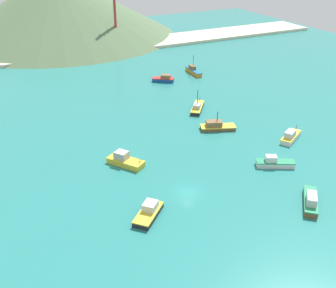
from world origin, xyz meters
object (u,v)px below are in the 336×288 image
object	(u,v)px
fishing_boat_7	(217,126)
fishing_boat_11	(193,71)
fishing_boat_6	(164,79)
fishing_boat_10	(197,107)
fishing_boat_2	(125,160)
fishing_boat_3	(291,136)
fishing_boat_4	(149,212)
fishing_boat_5	(311,201)
fishing_boat_1	(274,163)
radio_tower	(115,14)

from	to	relation	value
fishing_boat_7	fishing_boat_11	distance (m)	45.48
fishing_boat_6	fishing_boat_11	xyz separation A→B (m)	(12.96, 3.14, 0.05)
fishing_boat_7	fishing_boat_10	xyz separation A→B (m)	(1.96, 13.00, -0.09)
fishing_boat_2	fishing_boat_6	distance (m)	54.66
fishing_boat_2	fishing_boat_3	xyz separation A→B (m)	(39.34, -6.75, -0.02)
fishing_boat_4	fishing_boat_7	size ratio (longest dim) A/B	0.80
fishing_boat_7	fishing_boat_5	bearing A→B (deg)	-93.51
fishing_boat_7	fishing_boat_10	bearing A→B (deg)	81.43
fishing_boat_3	fishing_boat_4	xyz separation A→B (m)	(-42.09, -11.88, -0.11)
fishing_boat_11	fishing_boat_4	bearing A→B (deg)	-125.04
fishing_boat_2	fishing_boat_3	size ratio (longest dim) A/B	1.04
fishing_boat_6	fishing_boat_10	world-z (taller)	fishing_boat_10
fishing_boat_2	fishing_boat_10	bearing A→B (deg)	33.43
fishing_boat_6	fishing_boat_1	bearing A→B (deg)	-93.01
fishing_boat_1	fishing_boat_7	distance (m)	20.81
fishing_boat_2	fishing_boat_6	xyz separation A→B (m)	(31.09, 44.96, -0.06)
fishing_boat_10	radio_tower	size ratio (longest dim) A/B	0.33
fishing_boat_3	fishing_boat_6	distance (m)	52.37
fishing_boat_1	radio_tower	distance (m)	109.77
fishing_boat_1	fishing_boat_2	distance (m)	31.61
fishing_boat_4	fishing_boat_5	bearing A→B (deg)	-20.17
fishing_boat_1	fishing_boat_6	bearing A→B (deg)	86.99
fishing_boat_3	fishing_boat_7	bearing A→B (deg)	134.42
fishing_boat_10	fishing_boat_11	distance (m)	32.86
fishing_boat_5	fishing_boat_10	world-z (taller)	fishing_boat_10
fishing_boat_6	radio_tower	distance (m)	50.84
fishing_boat_2	fishing_boat_11	bearing A→B (deg)	47.52
fishing_boat_4	fishing_boat_1	bearing A→B (deg)	7.17
fishing_boat_1	fishing_boat_6	size ratio (longest dim) A/B	1.12
fishing_boat_1	fishing_boat_2	bearing A→B (deg)	152.14
fishing_boat_2	radio_tower	world-z (taller)	radio_tower
fishing_boat_3	radio_tower	xyz separation A→B (m)	(-6.63, 100.89, 12.79)
fishing_boat_4	fishing_boat_6	distance (m)	72.04
fishing_boat_1	fishing_boat_3	world-z (taller)	fishing_boat_3
fishing_boat_7	fishing_boat_11	xyz separation A→B (m)	(17.22, 42.10, 0.09)
fishing_boat_4	fishing_boat_10	world-z (taller)	fishing_boat_10
radio_tower	fishing_boat_10	bearing A→B (deg)	-92.99
fishing_boat_4	radio_tower	bearing A→B (deg)	72.55
fishing_boat_1	fishing_boat_4	distance (m)	30.94
fishing_boat_2	fishing_boat_7	world-z (taller)	fishing_boat_7
fishing_boat_1	radio_tower	xyz separation A→B (m)	(4.76, 108.90, 12.90)
fishing_boat_3	fishing_boat_11	bearing A→B (deg)	85.09
fishing_boat_5	fishing_boat_3	bearing A→B (deg)	56.30
fishing_boat_10	radio_tower	bearing A→B (deg)	87.01
fishing_boat_1	fishing_boat_3	xyz separation A→B (m)	(11.39, 8.02, 0.11)
fishing_boat_4	fishing_boat_10	xyz separation A→B (m)	(31.54, 37.64, -0.07)
fishing_boat_1	fishing_boat_11	size ratio (longest dim) A/B	0.84
fishing_boat_3	fishing_boat_4	size ratio (longest dim) A/B	1.10
fishing_boat_1	fishing_boat_2	world-z (taller)	fishing_boat_2
fishing_boat_4	fishing_boat_11	bearing A→B (deg)	54.96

